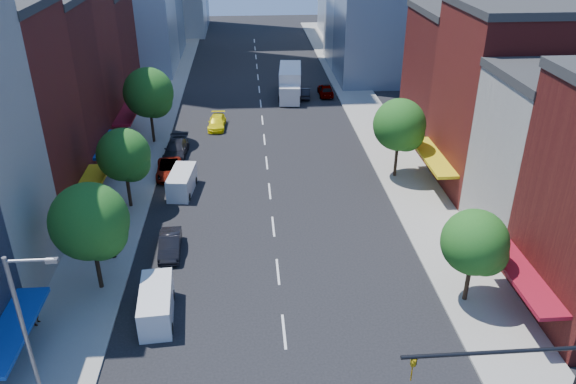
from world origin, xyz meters
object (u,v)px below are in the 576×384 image
(cargo_van_near, at_px, (156,305))
(pedestrian_near, at_px, (34,312))
(taxi, at_px, (217,122))
(traffic_car_far, at_px, (326,90))
(box_truck, at_px, (290,83))
(pedestrian_far, at_px, (112,247))
(parked_car_second, at_px, (170,244))
(traffic_car_oncoming, at_px, (305,93))
(parked_car_third, at_px, (169,169))
(parked_car_rear, at_px, (176,149))
(cargo_van_far, at_px, (182,183))

(cargo_van_near, distance_m, pedestrian_near, 7.01)
(taxi, relative_size, traffic_car_far, 1.00)
(box_truck, bearing_deg, pedestrian_far, -107.55)
(cargo_van_near, distance_m, pedestrian_far, 7.76)
(traffic_car_far, bearing_deg, parked_car_second, 66.46)
(traffic_car_oncoming, xyz_separation_m, box_truck, (-1.83, 0.81, 1.07))
(parked_car_third, distance_m, traffic_car_oncoming, 26.67)
(taxi, distance_m, pedestrian_near, 33.59)
(cargo_van_near, relative_size, traffic_car_far, 1.06)
(parked_car_rear, xyz_separation_m, traffic_car_far, (17.31, 18.40, 0.01))
(cargo_van_far, relative_size, box_truck, 0.51)
(parked_car_second, relative_size, pedestrian_far, 2.70)
(traffic_car_far, xyz_separation_m, box_truck, (-4.59, 0.19, 0.95))
(parked_car_second, xyz_separation_m, parked_car_third, (-1.52, 12.90, -0.03))
(cargo_van_far, xyz_separation_m, traffic_car_far, (16.02, 26.33, -0.20))
(parked_car_second, distance_m, parked_car_rear, 17.39)
(parked_car_rear, height_order, pedestrian_far, pedestrian_far)
(taxi, bearing_deg, traffic_car_far, 41.35)
(cargo_van_near, height_order, taxi, cargo_van_near)
(traffic_car_far, height_order, pedestrian_near, pedestrian_near)
(parked_car_rear, distance_m, pedestrian_far, 17.99)
(parked_car_rear, xyz_separation_m, pedestrian_near, (-5.69, -24.62, 0.28))
(parked_car_third, height_order, cargo_van_far, cargo_van_far)
(parked_car_second, height_order, cargo_van_far, cargo_van_far)
(traffic_car_far, bearing_deg, cargo_van_near, 70.14)
(pedestrian_far, bearing_deg, parked_car_rear, 173.62)
(cargo_van_near, bearing_deg, box_truck, 70.98)
(cargo_van_near, xyz_separation_m, traffic_car_far, (15.99, 42.91, -0.22))
(taxi, height_order, pedestrian_near, pedestrian_near)
(traffic_car_far, height_order, box_truck, box_truck)
(parked_car_third, bearing_deg, traffic_car_oncoming, 52.48)
(cargo_van_near, height_order, pedestrian_near, cargo_van_near)
(parked_car_rear, height_order, box_truck, box_truck)
(cargo_van_near, xyz_separation_m, pedestrian_near, (-7.01, -0.11, 0.06))
(parked_car_rear, height_order, pedestrian_near, pedestrian_near)
(cargo_van_far, xyz_separation_m, taxi, (2.42, 15.56, -0.31))
(parked_car_third, relative_size, traffic_car_far, 1.06)
(cargo_van_far, bearing_deg, parked_car_second, -83.58)
(parked_car_rear, bearing_deg, pedestrian_near, -99.94)
(parked_car_second, height_order, traffic_car_oncoming, parked_car_second)
(traffic_car_oncoming, distance_m, traffic_car_far, 2.84)
(parked_car_second, bearing_deg, traffic_car_far, 63.43)
(parked_car_rear, bearing_deg, cargo_van_far, -77.68)
(taxi, relative_size, box_truck, 0.49)
(parked_car_rear, height_order, traffic_car_oncoming, parked_car_rear)
(box_truck, height_order, pedestrian_far, box_truck)
(cargo_van_near, bearing_deg, traffic_car_far, 65.36)
(traffic_car_oncoming, bearing_deg, box_truck, -17.31)
(cargo_van_near, height_order, cargo_van_far, cargo_van_near)
(parked_car_third, bearing_deg, taxi, 68.02)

